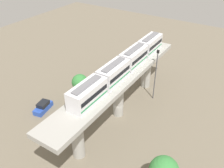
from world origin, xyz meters
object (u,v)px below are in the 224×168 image
Objects in this scene: parked_car_orange at (108,78)px; tree_near_viaduct at (80,82)px; parked_car_blue at (43,107)px; signal_post at (156,73)px; train at (124,65)px.

tree_near_viaduct reaches higher than parked_car_orange.
tree_near_viaduct is (-0.70, -8.86, 3.22)m from parked_car_orange.
parked_car_blue is (-4.49, -15.76, 0.00)m from parked_car_orange.
signal_post is (12.46, 8.14, 2.02)m from tree_near_viaduct.
parked_car_blue is at bearing -96.36° from parked_car_orange.
train is 10.91m from tree_near_viaduct.
tree_near_viaduct is at bearing -84.94° from parked_car_orange.
parked_car_blue is (-12.86, -8.49, -9.10)m from train.
signal_post is at bearing 33.15° from tree_near_viaduct.
parked_car_orange is 0.99× the size of parked_car_blue.
parked_car_blue is 8.51m from tree_near_viaduct.
train is at bearing -117.41° from signal_post.
tree_near_viaduct is (3.80, 6.91, 3.22)m from parked_car_blue.
train is 14.34m from parked_car_orange.
parked_car_blue is 22.76m from signal_post.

